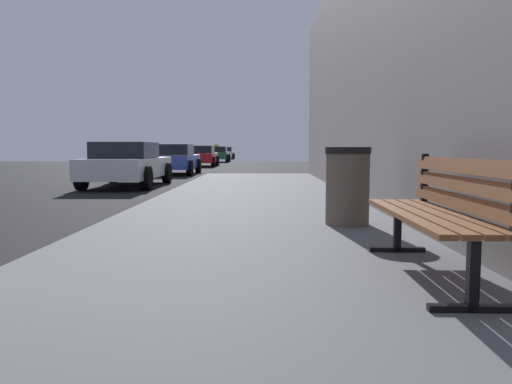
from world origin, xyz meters
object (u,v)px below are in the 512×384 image
Objects in this scene: car_red at (201,156)px; trash_bin at (347,186)px; car_white at (127,164)px; car_blue at (173,159)px; car_silver at (224,153)px; car_green at (217,154)px; bench at (441,206)px.

trash_bin is at bearing -78.74° from car_red.
car_white and car_red have the same top height.
car_white is (-4.94, 8.06, 0.01)m from trash_bin.
car_white and car_blue have the same top height.
car_white is 1.06× the size of car_blue.
car_blue is 0.97× the size of car_red.
car_silver is (-0.02, 19.31, -0.00)m from car_red.
car_white is at bearing -90.27° from car_red.
trash_bin is 0.22× the size of car_white.
car_green is at bearing 89.55° from car_red.
car_silver is at bearing 96.37° from trash_bin.
car_silver is (-0.04, 28.95, -0.00)m from car_blue.
car_green is (-5.04, 36.65, -0.02)m from bench.
car_red is 1.04× the size of car_green.
car_red is 1.03× the size of car_silver.
car_silver is (-4.88, 43.72, 0.01)m from trash_bin.
car_blue is 9.63m from car_red.
car_green reaches higher than car_white.
car_red is at bearing -89.94° from car_silver.
trash_bin is at bearing -71.85° from car_blue.
bench is at bearing -83.65° from car_silver.
bench is at bearing -82.17° from car_green.
trash_bin reaches higher than bench.
bench is 0.44× the size of car_white.
trash_bin is 0.24× the size of car_green.
trash_bin is 0.23× the size of car_red.
car_blue is at bearing -90.17° from car_green.
car_red is at bearing 89.73° from car_white.
car_blue is at bearing -89.90° from car_red.
car_white is 6.72m from car_blue.
bench is 0.45× the size of car_red.
trash_bin is at bearing 96.84° from bench.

